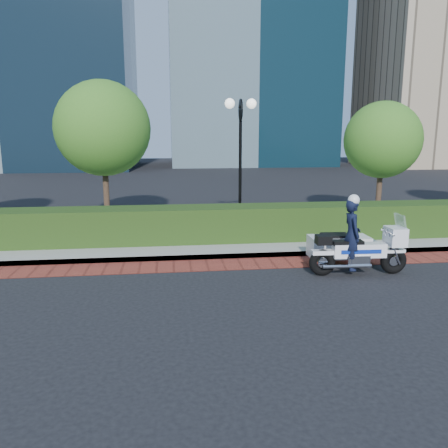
{
  "coord_description": "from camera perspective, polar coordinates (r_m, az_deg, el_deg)",
  "views": [
    {
      "loc": [
        -1.3,
        -8.97,
        3.14
      ],
      "look_at": [
        0.03,
        1.72,
        1.0
      ],
      "focal_mm": 35.0,
      "sensor_mm": 36.0,
      "label": 1
    }
  ],
  "objects": [
    {
      "name": "sidewalk",
      "position": [
        15.34,
        -2.1,
        -0.31
      ],
      "size": [
        60.0,
        8.0,
        0.15
      ],
      "primitive_type": "cube",
      "color": "gray",
      "rests_on": "ground"
    },
    {
      "name": "hedge_main",
      "position": [
        12.88,
        -1.18,
        0.08
      ],
      "size": [
        18.0,
        1.2,
        1.0
      ],
      "primitive_type": "cube",
      "color": "#1B3411",
      "rests_on": "sidewalk"
    },
    {
      "name": "ground",
      "position": [
        9.59,
        1.08,
        -7.88
      ],
      "size": [
        120.0,
        120.0,
        0.0
      ],
      "primitive_type": "plane",
      "color": "black",
      "rests_on": "ground"
    },
    {
      "name": "brick_strip",
      "position": [
        11.01,
        -0.03,
        -5.31
      ],
      "size": [
        60.0,
        1.0,
        0.01
      ],
      "primitive_type": "cube",
      "color": "maroon",
      "rests_on": "ground"
    },
    {
      "name": "tree_c",
      "position": [
        17.33,
        19.99,
        10.26
      ],
      "size": [
        2.8,
        2.8,
        4.3
      ],
      "color": "#332319",
      "rests_on": "sidewalk"
    },
    {
      "name": "tree_b",
      "position": [
        15.63,
        -15.54,
        11.91
      ],
      "size": [
        3.2,
        3.2,
        4.89
      ],
      "color": "#332319",
      "rests_on": "sidewalk"
    },
    {
      "name": "tower_right",
      "position": [
        56.41,
        26.27,
        21.23
      ],
      "size": [
        14.0,
        12.0,
        28.0
      ],
      "primitive_type": "cube",
      "color": "gray",
      "rests_on": "ground"
    },
    {
      "name": "police_motorcycle",
      "position": [
        10.8,
        16.09,
        -2.56
      ],
      "size": [
        2.33,
        1.65,
        1.89
      ],
      "rotation": [
        0.0,
        0.0,
        -0.04
      ],
      "color": "black",
      "rests_on": "ground"
    },
    {
      "name": "lamppost",
      "position": [
        14.36,
        2.15,
        10.5
      ],
      "size": [
        1.02,
        0.7,
        4.21
      ],
      "color": "black",
      "rests_on": "sidewalk"
    }
  ]
}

